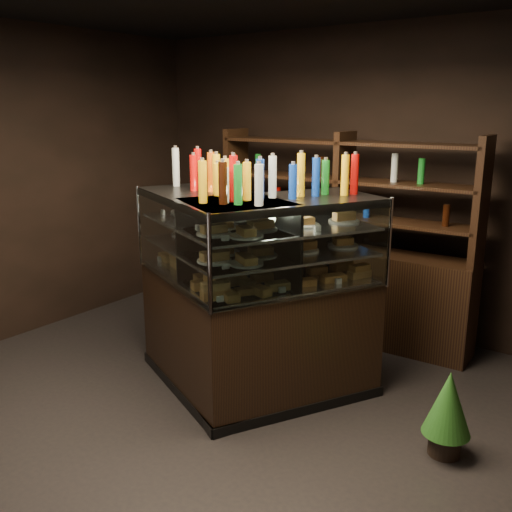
{
  "coord_description": "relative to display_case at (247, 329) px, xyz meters",
  "views": [
    {
      "loc": [
        2.58,
        -2.81,
        2.22
      ],
      "look_at": [
        0.29,
        0.33,
        1.2
      ],
      "focal_mm": 40.0,
      "sensor_mm": 36.0,
      "label": 1
    }
  ],
  "objects": [
    {
      "name": "display_case",
      "position": [
        0.0,
        0.0,
        0.0
      ],
      "size": [
        2.01,
        1.63,
        1.59
      ],
      "rotation": [
        0.0,
        0.0,
        0.32
      ],
      "color": "black",
      "rests_on": "ground"
    },
    {
      "name": "bottles_top",
      "position": [
        -0.0,
        0.0,
        1.19
      ],
      "size": [
        1.41,
        1.1,
        0.3
      ],
      "color": "#147223",
      "rests_on": "display_case"
    },
    {
      "name": "food_display",
      "position": [
        0.0,
        -0.01,
        0.67
      ],
      "size": [
        1.58,
        1.24,
        0.48
      ],
      "color": "#D18C4B",
      "rests_on": "display_case"
    },
    {
      "name": "back_shelving",
      "position": [
        0.01,
        1.52,
        0.08
      ],
      "size": [
        2.6,
        0.52,
        2.0
      ],
      "rotation": [
        0.0,
        0.0,
        0.04
      ],
      "color": "black",
      "rests_on": "ground"
    },
    {
      "name": "potted_conifer",
      "position": [
        1.58,
        0.06,
        -0.14
      ],
      "size": [
        0.31,
        0.31,
        0.67
      ],
      "rotation": [
        0.0,
        0.0,
        0.04
      ],
      "color": "black",
      "rests_on": "ground"
    },
    {
      "name": "room_shell",
      "position": [
        -0.06,
        -0.53,
        1.42
      ],
      "size": [
        5.02,
        5.02,
        3.01
      ],
      "color": "black",
      "rests_on": "ground"
    },
    {
      "name": "ground",
      "position": [
        -0.06,
        -0.53,
        -0.53
      ],
      "size": [
        5.0,
        5.0,
        0.0
      ],
      "primitive_type": "plane",
      "color": "black",
      "rests_on": "ground"
    }
  ]
}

